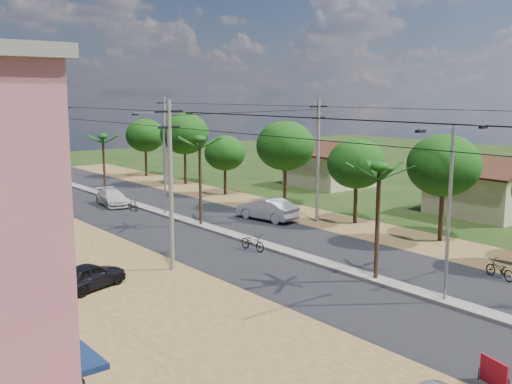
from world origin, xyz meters
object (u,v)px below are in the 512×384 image
moto_rider_east (500,270)px  car_parked_dark (89,277)px  car_silver_mid (267,210)px  roadside_sign (494,373)px  car_white_far (112,198)px

moto_rider_east → car_parked_dark: bearing=-19.0°
car_silver_mid → car_parked_dark: size_ratio=1.29×
car_silver_mid → roadside_sign: (-10.50, -24.30, -0.34)m
car_silver_mid → car_parked_dark: bearing=13.3°
car_parked_dark → roadside_sign: (6.28, -17.25, -0.18)m
car_white_far → car_parked_dark: car_white_far is taller
car_silver_mid → car_parked_dark: (-16.78, -7.04, -0.16)m
moto_rider_east → roadside_sign: bearing=43.7°
car_parked_dark → car_white_far: bearing=-46.5°
car_parked_dark → moto_rider_east: 20.40m
car_white_far → moto_rider_east: (6.70, -30.86, -0.18)m
car_white_far → car_parked_dark: 22.09m
car_silver_mid → car_white_far: size_ratio=1.08×
car_silver_mid → moto_rider_east: (0.20, -18.36, -0.33)m
car_silver_mid → roadside_sign: 26.47m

